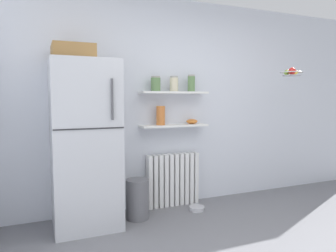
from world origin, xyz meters
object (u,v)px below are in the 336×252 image
(hanging_fruit_basket, at_px, (292,73))
(refrigerator, at_px, (85,142))
(storage_jar_1, at_px, (174,84))
(pet_food_bowl, at_px, (197,208))
(shelf_bowl, at_px, (192,121))
(trash_bin, at_px, (138,199))
(radiator, at_px, (173,180))
(storage_jar_0, at_px, (156,84))
(vase, at_px, (161,116))
(storage_jar_2, at_px, (191,83))

(hanging_fruit_basket, bearing_deg, refrigerator, 173.72)
(storage_jar_1, bearing_deg, pet_food_bowl, -53.92)
(shelf_bowl, distance_m, trash_bin, 1.19)
(radiator, xyz_separation_m, storage_jar_0, (-0.24, -0.03, 1.20))
(vase, xyz_separation_m, hanging_fruit_basket, (1.59, -0.48, 0.53))
(shelf_bowl, bearing_deg, radiator, 173.20)
(radiator, bearing_deg, vase, -170.38)
(radiator, distance_m, shelf_bowl, 0.78)
(refrigerator, xyz_separation_m, hanging_fruit_basket, (2.53, -0.28, 0.78))
(refrigerator, height_order, storage_jar_2, refrigerator)
(hanging_fruit_basket, bearing_deg, storage_jar_1, 161.03)
(radiator, height_order, vase, vase)
(vase, height_order, hanging_fruit_basket, hanging_fruit_basket)
(storage_jar_0, bearing_deg, pet_food_bowl, -31.31)
(radiator, height_order, shelf_bowl, shelf_bowl)
(storage_jar_0, relative_size, shelf_bowl, 1.28)
(storage_jar_2, bearing_deg, pet_food_bowl, -100.57)
(storage_jar_2, xyz_separation_m, vase, (-0.42, 0.00, -0.40))
(storage_jar_1, distance_m, trash_bin, 1.44)
(trash_bin, bearing_deg, radiator, 25.22)
(radiator, bearing_deg, hanging_fruit_basket, -20.06)
(vase, xyz_separation_m, trash_bin, (-0.37, -0.23, -0.93))
(radiator, relative_size, storage_jar_1, 3.63)
(vase, relative_size, shelf_bowl, 1.64)
(trash_bin, relative_size, pet_food_bowl, 2.43)
(storage_jar_2, xyz_separation_m, shelf_bowl, (0.01, 0.00, -0.48))
(radiator, distance_m, pet_food_bowl, 0.47)
(vase, distance_m, trash_bin, 1.03)
(storage_jar_1, relative_size, vase, 0.81)
(shelf_bowl, height_order, hanging_fruit_basket, hanging_fruit_basket)
(storage_jar_0, distance_m, pet_food_bowl, 1.59)
(refrigerator, bearing_deg, storage_jar_0, 13.28)
(vase, relative_size, trash_bin, 0.51)
(refrigerator, height_order, vase, refrigerator)
(storage_jar_2, distance_m, hanging_fruit_basket, 1.27)
(radiator, height_order, storage_jar_0, storage_jar_0)
(trash_bin, height_order, pet_food_bowl, trash_bin)
(trash_bin, distance_m, hanging_fruit_basket, 2.46)
(shelf_bowl, bearing_deg, trash_bin, -164.04)
(storage_jar_0, bearing_deg, storage_jar_2, 0.00)
(storage_jar_2, height_order, hanging_fruit_basket, hanging_fruit_basket)
(refrigerator, xyz_separation_m, shelf_bowl, (1.37, 0.21, 0.16))
(radiator, relative_size, storage_jar_2, 3.24)
(storage_jar_1, distance_m, storage_jar_2, 0.24)
(radiator, relative_size, pet_food_bowl, 3.66)
(radiator, relative_size, shelf_bowl, 4.82)
(storage_jar_1, bearing_deg, hanging_fruit_basket, -18.97)
(shelf_bowl, bearing_deg, storage_jar_0, -180.00)
(radiator, xyz_separation_m, hanging_fruit_basket, (1.41, -0.51, 1.35))
(refrigerator, distance_m, hanging_fruit_basket, 2.66)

